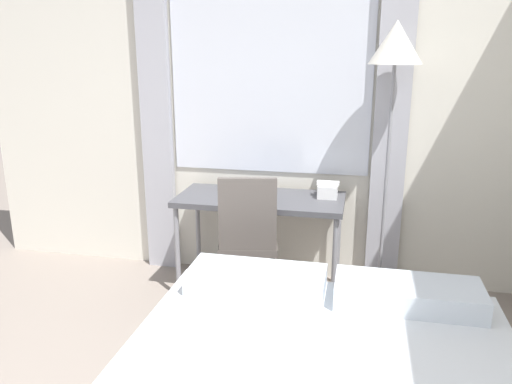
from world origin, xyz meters
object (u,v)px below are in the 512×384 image
(desk_chair, at_px, (248,235))
(standing_lamp, at_px, (394,69))
(desk, at_px, (260,205))
(book, at_px, (253,194))
(telephone, at_px, (328,190))

(desk_chair, relative_size, standing_lamp, 0.50)
(standing_lamp, bearing_deg, desk, -176.01)
(standing_lamp, xyz_separation_m, book, (-0.93, -0.03, -0.88))
(standing_lamp, bearing_deg, desk_chair, -159.67)
(desk, distance_m, book, 0.10)
(telephone, height_order, book, telephone)
(telephone, bearing_deg, book, -172.04)
(desk, relative_size, standing_lamp, 0.62)
(desk_chair, height_order, telephone, desk_chair)
(book, bearing_deg, telephone, 7.96)
(desk, distance_m, telephone, 0.50)
(standing_lamp, distance_m, book, 1.28)
(desk, relative_size, telephone, 7.22)
(desk_chair, bearing_deg, standing_lamp, 8.97)
(standing_lamp, relative_size, book, 6.20)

